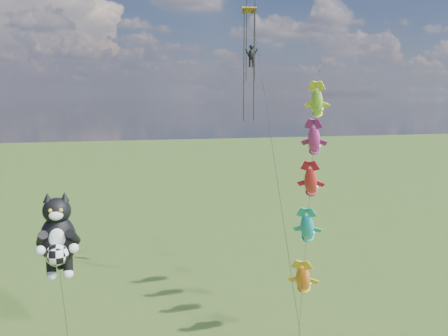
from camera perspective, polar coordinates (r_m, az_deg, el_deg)
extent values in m
cylinder|color=black|center=(31.06, -17.59, -16.65)|extent=(0.73, 2.67, 5.96)
ellipsoid|color=black|center=(31.03, -18.40, -7.86)|extent=(2.43, 2.14, 3.04)
ellipsoid|color=black|center=(30.50, -18.57, -4.65)|extent=(1.91, 1.79, 1.54)
cone|color=black|center=(30.38, -19.53, -3.19)|extent=(0.64, 0.64, 0.57)
cone|color=black|center=(30.29, -17.75, -3.14)|extent=(0.64, 0.64, 0.57)
ellipsoid|color=white|center=(29.93, -18.66, -5.18)|extent=(0.87, 0.57, 0.55)
ellipsoid|color=white|center=(30.27, -18.53, -7.71)|extent=(1.01, 0.57, 1.25)
sphere|color=gold|center=(29.82, -19.24, -4.63)|extent=(0.23, 0.23, 0.23)
sphere|color=gold|center=(29.77, -18.15, -4.60)|extent=(0.23, 0.23, 0.23)
sphere|color=white|center=(30.24, -20.25, -8.84)|extent=(0.57, 0.57, 0.57)
sphere|color=white|center=(30.08, -16.80, -8.77)|extent=(0.57, 0.57, 0.57)
sphere|color=white|center=(31.56, -19.12, -11.51)|extent=(0.61, 0.61, 0.61)
sphere|color=white|center=(31.48, -17.37, -11.48)|extent=(0.61, 0.61, 0.61)
sphere|color=white|center=(29.94, -18.56, -9.41)|extent=(1.28, 1.28, 1.28)
cylinder|color=black|center=(32.87, 9.72, -3.64)|extent=(7.35, 14.05, 18.29)
ellipsoid|color=red|center=(30.66, 9.03, -12.34)|extent=(1.81, 2.42, 2.45)
ellipsoid|color=#1979BF|center=(31.98, 9.49, -6.66)|extent=(1.81, 2.42, 2.45)
ellipsoid|color=red|center=(33.59, 9.89, -1.48)|extent=(1.81, 2.42, 2.45)
ellipsoid|color=#D83397|center=(35.46, 10.26, 3.19)|extent=(1.81, 2.42, 2.45)
ellipsoid|color=green|center=(37.53, 10.58, 7.38)|extent=(1.81, 2.42, 2.45)
cylinder|color=black|center=(35.51, 5.64, 1.81)|extent=(1.60, 17.02, 23.76)
cube|color=#148D13|center=(40.98, 2.90, 17.59)|extent=(1.21, 0.67, 0.48)
cylinder|color=black|center=(40.39, 2.30, 11.43)|extent=(0.08, 0.08, 8.83)
cylinder|color=black|center=(40.62, 3.40, 11.40)|extent=(0.08, 0.08, 8.83)
cylinder|color=black|center=(43.75, 2.58, 14.42)|extent=(0.08, 0.08, 7.43)
cylinder|color=black|center=(43.95, 3.51, 14.38)|extent=(0.08, 0.08, 7.43)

